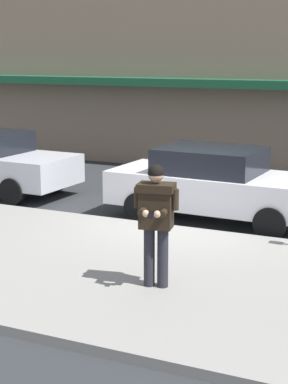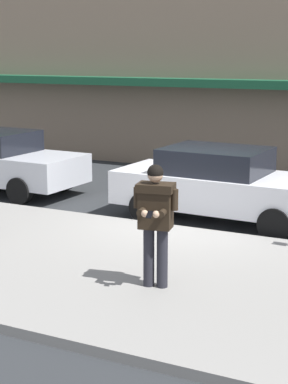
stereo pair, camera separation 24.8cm
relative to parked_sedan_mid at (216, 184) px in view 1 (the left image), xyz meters
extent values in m
plane|color=#2B2D30|center=(-0.42, -0.98, -0.79)|extent=(80.00, 80.00, 0.00)
cube|color=gray|center=(0.58, -3.83, -0.72)|extent=(32.00, 5.30, 0.14)
cube|color=silver|center=(0.58, -0.93, -0.79)|extent=(28.00, 0.12, 0.01)
cylinder|color=black|center=(-4.65, 1.06, -0.47)|extent=(0.65, 0.24, 0.64)
cylinder|color=black|center=(-4.72, -0.65, -0.47)|extent=(0.65, 0.24, 0.64)
cube|color=silver|center=(0.04, 0.00, -0.12)|extent=(4.57, 2.00, 0.70)
cube|color=black|center=(-0.14, 0.01, 0.49)|extent=(2.14, 1.72, 0.52)
cylinder|color=black|center=(1.40, -0.91, -0.47)|extent=(0.65, 0.25, 0.64)
cylinder|color=black|center=(-1.32, 0.91, -0.47)|extent=(0.65, 0.25, 0.64)
cylinder|color=black|center=(-1.39, -0.80, -0.47)|extent=(0.65, 0.25, 0.64)
cylinder|color=#23232B|center=(0.70, -4.39, -0.21)|extent=(0.16, 0.16, 0.88)
cylinder|color=#23232B|center=(0.50, -4.43, -0.21)|extent=(0.16, 0.16, 0.88)
cube|color=black|center=(0.60, -4.41, 0.55)|extent=(0.51, 0.39, 0.64)
cube|color=black|center=(0.60, -4.41, 0.82)|extent=(0.58, 0.44, 0.12)
cylinder|color=black|center=(0.87, -4.35, 0.66)|extent=(0.11, 0.11, 0.30)
cylinder|color=black|center=(0.78, -4.53, 0.51)|extent=(0.16, 0.31, 0.10)
sphere|color=tan|center=(0.74, -4.69, 0.51)|extent=(0.10, 0.10, 0.10)
cylinder|color=black|center=(0.34, -4.46, 0.66)|extent=(0.11, 0.11, 0.30)
cylinder|color=black|center=(0.49, -4.59, 0.51)|extent=(0.16, 0.31, 0.10)
sphere|color=tan|center=(0.58, -4.72, 0.51)|extent=(0.10, 0.10, 0.10)
cube|color=black|center=(0.67, -4.74, 0.51)|extent=(0.10, 0.15, 0.07)
sphere|color=tan|center=(0.61, -4.44, 1.01)|extent=(0.22, 0.22, 0.22)
sphere|color=black|center=(0.61, -4.44, 1.04)|extent=(0.23, 0.23, 0.23)
camera|label=1|loc=(4.20, -12.48, 2.69)|focal=60.00mm
camera|label=2|loc=(4.42, -12.37, 2.69)|focal=60.00mm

